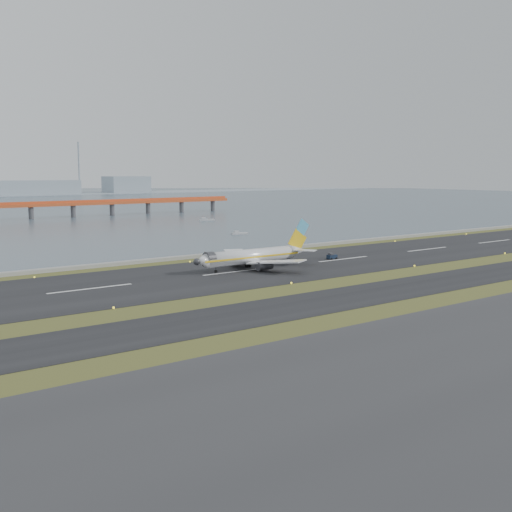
# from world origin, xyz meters

# --- Properties ---
(ground) EXTENTS (1000.00, 1000.00, 0.00)m
(ground) POSITION_xyz_m (0.00, 0.00, 0.00)
(ground) COLOR #364217
(ground) RESTS_ON ground
(taxiway_strip) EXTENTS (1000.00, 18.00, 0.10)m
(taxiway_strip) POSITION_xyz_m (0.00, -12.00, 0.05)
(taxiway_strip) COLOR black
(taxiway_strip) RESTS_ON ground
(runway_strip) EXTENTS (1000.00, 45.00, 0.10)m
(runway_strip) POSITION_xyz_m (0.00, 30.00, 0.05)
(runway_strip) COLOR black
(runway_strip) RESTS_ON ground
(seawall) EXTENTS (1000.00, 2.50, 1.00)m
(seawall) POSITION_xyz_m (0.00, 60.00, 0.50)
(seawall) COLOR #989893
(seawall) RESTS_ON ground
(red_pier) EXTENTS (260.00, 5.00, 10.20)m
(red_pier) POSITION_xyz_m (20.00, 250.00, 7.28)
(red_pier) COLOR #C44B21
(red_pier) RESTS_ON ground
(airliner) EXTENTS (38.52, 32.89, 12.80)m
(airliner) POSITION_xyz_m (7.46, 31.59, 3.46)
(airliner) COLOR white
(airliner) RESTS_ON ground
(pushback_tug) EXTENTS (3.01, 1.79, 1.92)m
(pushback_tug) POSITION_xyz_m (37.17, 32.09, 0.93)
(pushback_tug) COLOR #121D31
(pushback_tug) RESTS_ON ground
(workboat_near) EXTENTS (7.06, 4.27, 1.64)m
(workboat_near) POSITION_xyz_m (60.14, 110.70, 0.52)
(workboat_near) COLOR #B8B9BD
(workboat_near) RESTS_ON ground
(workboat_far) EXTENTS (8.18, 5.55, 1.91)m
(workboat_far) POSITION_xyz_m (89.56, 180.73, 0.60)
(workboat_far) COLOR #B8B9BD
(workboat_far) RESTS_ON ground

